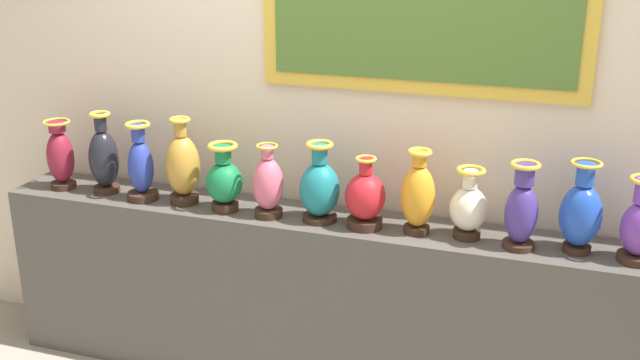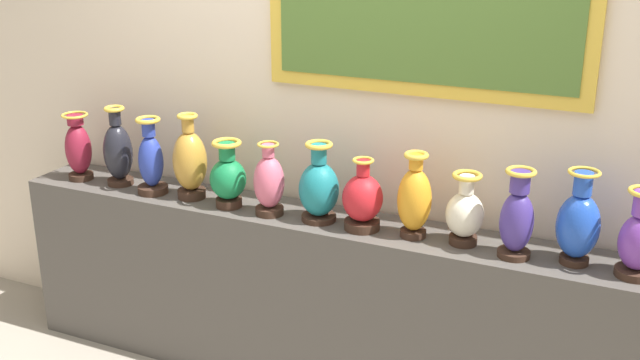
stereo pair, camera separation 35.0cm
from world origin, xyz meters
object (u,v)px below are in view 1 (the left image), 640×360
vase_indigo (521,210)px  vase_ivory (468,207)px  vase_rose (268,185)px  vase_violet (640,226)px  vase_burgundy (60,156)px  vase_amber (418,195)px  vase_crimson (365,198)px  vase_onyx (104,158)px  vase_ochre (183,166)px  vase_emerald (224,180)px  vase_cobalt (141,167)px  vase_sapphire (581,213)px  vase_teal (320,188)px

vase_indigo → vase_ivory: bearing=170.2°
vase_rose → vase_violet: vase_violet is taller
vase_burgundy → vase_amber: size_ratio=0.93×
vase_ivory → vase_crimson: bearing=-176.3°
vase_onyx → vase_ochre: (0.45, -0.01, 0.01)m
vase_emerald → vase_violet: 1.82m
vase_onyx → vase_indigo: (2.03, -0.04, -0.01)m
vase_emerald → vase_crimson: 0.68m
vase_onyx → vase_emerald: bearing=-3.3°
vase_amber → vase_cobalt: bearing=-179.1°
vase_burgundy → vase_ivory: vase_burgundy is taller
vase_onyx → vase_indigo: bearing=-1.0°
vase_rose → vase_amber: vase_amber is taller
vase_burgundy → vase_sapphire: size_ratio=0.90×
vase_ochre → vase_indigo: vase_ochre is taller
vase_crimson → vase_sapphire: (0.91, 0.03, 0.03)m
vase_emerald → vase_amber: vase_amber is taller
vase_emerald → vase_teal: vase_teal is taller
vase_onyx → vase_crimson: bearing=-1.1°
vase_cobalt → vase_emerald: bearing=-0.5°
vase_burgundy → vase_amber: (1.83, 0.01, 0.01)m
vase_rose → vase_sapphire: (1.37, 0.05, 0.02)m
vase_teal → vase_sapphire: bearing=0.9°
vase_onyx → vase_ochre: bearing=-1.5°
vase_onyx → vase_indigo: 2.03m
vase_burgundy → vase_cobalt: size_ratio=0.91×
vase_onyx → vase_violet: 2.50m
vase_cobalt → vase_teal: vase_cobalt is taller
vase_burgundy → vase_sapphire: vase_sapphire is taller
vase_rose → vase_teal: vase_teal is taller
vase_cobalt → vase_sapphire: bearing=1.0°
vase_rose → vase_sapphire: size_ratio=0.88×
vase_emerald → vase_indigo: 1.36m
vase_onyx → vase_amber: 1.59m
vase_burgundy → vase_teal: 1.38m
vase_sapphire → vase_onyx: bearing=-180.0°
vase_cobalt → vase_amber: size_ratio=1.02×
vase_sapphire → vase_violet: 0.23m
vase_onyx → vase_violet: vase_onyx is taller
vase_indigo → vase_sapphire: vase_sapphire is taller
vase_cobalt → vase_ivory: size_ratio=1.23×
vase_cobalt → vase_ochre: size_ratio=0.92×
vase_indigo → vase_violet: size_ratio=1.05×
vase_burgundy → vase_rose: vase_burgundy is taller
vase_amber → vase_rose: bearing=-177.5°
vase_crimson → vase_sapphire: 0.91m
vase_crimson → vase_indigo: size_ratio=0.87×
vase_cobalt → vase_amber: 1.36m
vase_cobalt → vase_crimson: (1.13, 0.01, -0.03)m
vase_rose → vase_violet: 1.60m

